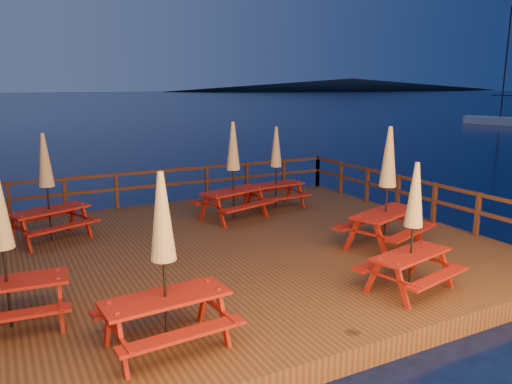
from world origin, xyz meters
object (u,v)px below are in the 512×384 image
sailboat (505,121)px  picnic_table_0 (47,186)px  picnic_table_1 (387,186)px  picnic_table_2 (233,169)px

sailboat → picnic_table_0: 49.44m
sailboat → picnic_table_1: sailboat is taller
sailboat → picnic_table_2: (-40.10, -20.92, 1.42)m
picnic_table_0 → picnic_table_2: 4.78m
sailboat → picnic_table_1: size_ratio=4.19×
sailboat → picnic_table_0: (-44.87, -20.71, 1.36)m
picnic_table_1 → picnic_table_2: bearing=98.2°
picnic_table_0 → picnic_table_1: size_ratio=0.93×
sailboat → picnic_table_2: 45.25m
sailboat → picnic_table_2: size_ratio=4.32×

